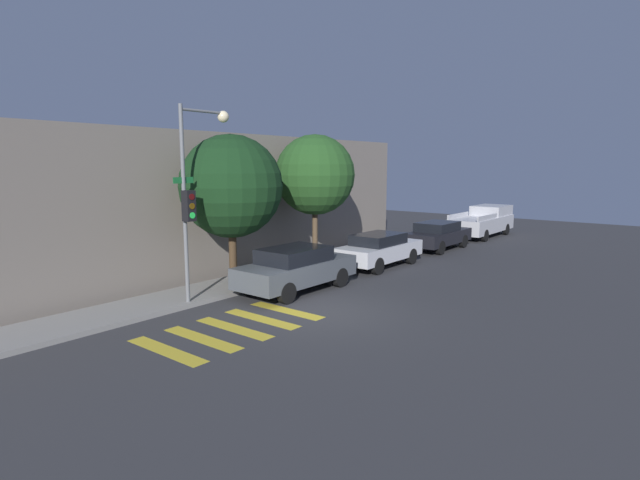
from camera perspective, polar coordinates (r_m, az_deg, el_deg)
name	(u,v)px	position (r m, az deg, el deg)	size (l,w,h in m)	color
ground_plane	(318,312)	(14.66, -0.19, -8.20)	(60.00, 60.00, 0.00)	#333335
sidewalk	(223,287)	(17.50, -11.03, -5.34)	(26.00, 2.03, 0.14)	gray
building_row	(146,204)	(20.63, -19.22, 3.87)	(26.00, 6.00, 5.43)	slate
crosswalk	(234,328)	(13.43, -9.84, -9.90)	(4.54, 2.60, 0.00)	gold
traffic_light_pole	(195,183)	(15.33, -14.08, 6.37)	(2.10, 0.56, 5.96)	slate
sedan_near_corner	(296,268)	(16.82, -2.75, -3.21)	(4.47, 1.83, 1.51)	#4C5156
sedan_middle	(379,249)	(20.98, 6.78, -1.03)	(4.39, 1.75, 1.41)	silver
sedan_far_end	(438,235)	(25.81, 13.32, 0.59)	(4.37, 1.78, 1.41)	black
pickup_truck	(483,221)	(31.44, 18.18, 2.06)	(5.67, 2.00, 1.77)	#BCBCC1
tree_near_corner	(231,187)	(16.93, -10.13, 6.03)	(3.44, 3.44, 5.25)	#42301E
tree_midblock	(315,175)	(20.10, -0.59, 7.43)	(3.20, 3.20, 5.44)	brown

